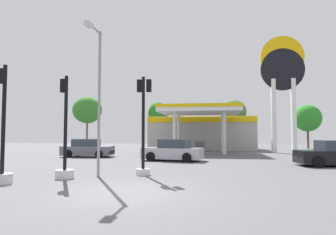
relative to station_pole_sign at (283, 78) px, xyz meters
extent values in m
plane|color=#56565B|center=(-9.81, -20.70, -7.38)|extent=(90.00, 90.00, 0.00)
cube|color=#ADA89E|center=(-8.18, 5.34, -5.48)|extent=(12.00, 6.59, 3.79)
cube|color=#EAB70C|center=(-8.18, 1.99, -3.94)|extent=(12.00, 0.12, 0.60)
cube|color=white|center=(-8.18, -1.43, -3.34)|extent=(7.56, 6.33, 0.35)
cube|color=#EAB70C|center=(-8.18, -1.43, -3.02)|extent=(7.66, 6.43, 0.30)
cylinder|color=silver|center=(-10.45, -3.17, -5.45)|extent=(0.32, 0.32, 3.86)
cylinder|color=silver|center=(-5.91, -3.17, -5.45)|extent=(0.32, 0.32, 3.86)
cylinder|color=silver|center=(-10.45, 0.32, -5.45)|extent=(0.32, 0.32, 3.86)
cylinder|color=silver|center=(-5.91, 0.32, -5.45)|extent=(0.32, 0.32, 3.86)
cube|color=#4C4C51|center=(-8.18, -1.43, -6.83)|extent=(0.90, 0.60, 1.10)
cube|color=white|center=(-0.94, -0.01, -3.72)|extent=(0.40, 0.56, 7.31)
cube|color=white|center=(0.94, -0.01, -3.72)|extent=(0.40, 0.56, 7.31)
cylinder|color=black|center=(0.00, -0.01, 0.88)|extent=(4.22, 0.22, 4.22)
cylinder|color=#F2B20C|center=(0.00, 0.01, 2.15)|extent=(4.22, 0.22, 4.22)
cube|color=white|center=(0.00, 0.05, 1.51)|extent=(3.88, 0.08, 0.76)
cylinder|color=black|center=(-15.74, -6.71, -7.07)|extent=(0.61, 0.23, 0.61)
cylinder|color=black|center=(-15.68, -8.34, -7.07)|extent=(0.61, 0.23, 0.61)
cylinder|color=black|center=(-18.20, -6.80, -7.07)|extent=(0.61, 0.23, 0.61)
cylinder|color=black|center=(-18.14, -8.43, -7.07)|extent=(0.61, 0.23, 0.61)
cube|color=slate|center=(-16.94, -7.57, -6.88)|extent=(4.03, 1.81, 0.72)
cube|color=#2D3842|center=(-17.08, -7.58, -6.25)|extent=(1.95, 1.55, 0.61)
cube|color=black|center=(-14.99, -7.50, -6.98)|extent=(0.17, 1.59, 0.23)
cylinder|color=black|center=(-1.36, -12.84, -7.07)|extent=(0.64, 0.27, 0.62)
cylinder|color=black|center=(-1.50, -11.17, -7.07)|extent=(0.64, 0.27, 0.62)
cube|color=black|center=(-0.17, -11.90, -6.86)|extent=(4.22, 2.05, 0.74)
cube|color=black|center=(-2.16, -12.07, -6.97)|extent=(0.25, 1.63, 0.23)
cylinder|color=black|center=(-11.17, -10.47, -7.07)|extent=(0.65, 0.33, 0.62)
cylinder|color=black|center=(-10.85, -8.83, -7.07)|extent=(0.65, 0.33, 0.62)
cylinder|color=black|center=(-8.68, -10.95, -7.07)|extent=(0.65, 0.33, 0.62)
cylinder|color=black|center=(-8.36, -9.31, -7.07)|extent=(0.65, 0.33, 0.62)
cube|color=#B2B2BA|center=(-9.77, -9.89, -6.86)|extent=(4.33, 2.45, 0.74)
cube|color=#2D3842|center=(-9.62, -9.92, -6.22)|extent=(2.20, 1.86, 0.62)
cube|color=black|center=(-11.73, -9.51, -6.97)|extent=(0.42, 1.62, 0.23)
cylinder|color=silver|center=(-13.14, -18.38, -7.20)|extent=(0.74, 0.74, 0.35)
cylinder|color=black|center=(-13.14, -18.38, -5.07)|extent=(0.14, 0.14, 3.91)
cube|color=black|center=(-13.36, -18.22, -3.49)|extent=(0.21, 0.20, 0.57)
sphere|color=red|center=(-13.36, -18.10, -3.31)|extent=(0.15, 0.15, 0.15)
sphere|color=#D89E0C|center=(-13.36, -18.10, -3.49)|extent=(0.15, 0.15, 0.15)
sphere|color=green|center=(-13.36, -18.10, -3.67)|extent=(0.15, 0.15, 0.15)
cylinder|color=silver|center=(-10.17, -16.97, -7.24)|extent=(0.61, 0.61, 0.28)
cylinder|color=black|center=(-10.17, -16.97, -5.03)|extent=(0.14, 0.14, 4.14)
cube|color=black|center=(-10.39, -16.81, -3.34)|extent=(0.21, 0.20, 0.57)
sphere|color=red|center=(-10.39, -16.69, -3.16)|extent=(0.15, 0.15, 0.15)
sphere|color=#D89E0C|center=(-10.39, -16.69, -3.34)|extent=(0.15, 0.15, 0.15)
sphere|color=green|center=(-10.39, -16.69, -3.52)|extent=(0.15, 0.15, 0.15)
cube|color=black|center=(-9.95, -16.81, -3.34)|extent=(0.21, 0.20, 0.57)
sphere|color=red|center=(-9.95, -16.69, -3.16)|extent=(0.15, 0.15, 0.15)
sphere|color=#D89E0C|center=(-9.95, -16.69, -3.34)|extent=(0.15, 0.15, 0.15)
sphere|color=green|center=(-9.95, -16.69, -3.52)|extent=(0.15, 0.15, 0.15)
cylinder|color=silver|center=(-14.74, -19.98, -7.19)|extent=(0.73, 0.73, 0.38)
cylinder|color=black|center=(-14.74, -19.98, -4.98)|extent=(0.14, 0.14, 4.03)
cube|color=black|center=(-14.96, -19.82, -3.36)|extent=(0.21, 0.20, 0.57)
sphere|color=red|center=(-14.96, -19.70, -3.18)|extent=(0.15, 0.15, 0.15)
sphere|color=#D89E0C|center=(-14.96, -19.70, -3.36)|extent=(0.15, 0.15, 0.15)
sphere|color=green|center=(-14.96, -19.70, -3.54)|extent=(0.15, 0.15, 0.15)
cylinder|color=brown|center=(-24.67, 9.49, -5.52)|extent=(0.24, 0.24, 3.72)
ellipsoid|color=#357828|center=(-24.67, 9.49, -2.11)|extent=(4.13, 4.13, 3.77)
cylinder|color=brown|center=(-14.24, 9.28, -5.54)|extent=(0.28, 0.28, 3.67)
ellipsoid|color=#246E20|center=(-14.24, 9.28, -2.66)|extent=(2.81, 2.81, 3.01)
cylinder|color=brown|center=(-4.16, 7.82, -5.63)|extent=(0.35, 0.35, 3.49)
ellipsoid|color=#456630|center=(-4.16, 7.82, -2.70)|extent=(3.16, 3.16, 3.04)
cylinder|color=brown|center=(5.23, 9.46, -6.08)|extent=(0.25, 0.25, 2.60)
ellipsoid|color=#298328|center=(5.23, 9.46, -3.50)|extent=(3.40, 3.40, 3.44)
cylinder|color=gray|center=(-11.96, -17.70, -4.20)|extent=(0.12, 0.12, 6.36)
cylinder|color=gray|center=(-11.96, -18.30, -1.12)|extent=(0.09, 1.20, 0.09)
cube|color=beige|center=(-11.96, -18.90, -1.17)|extent=(0.24, 0.44, 0.16)
camera|label=1|loc=(-7.19, -29.57, -5.55)|focal=30.69mm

